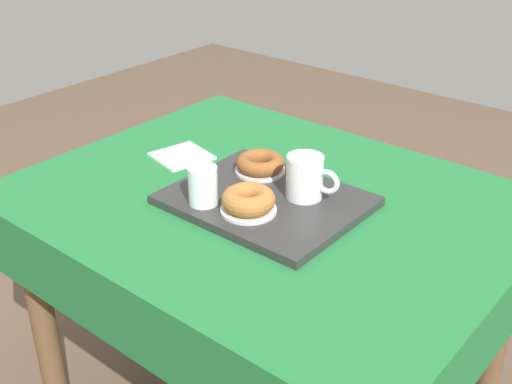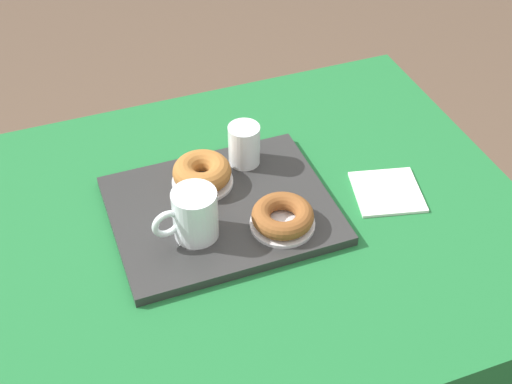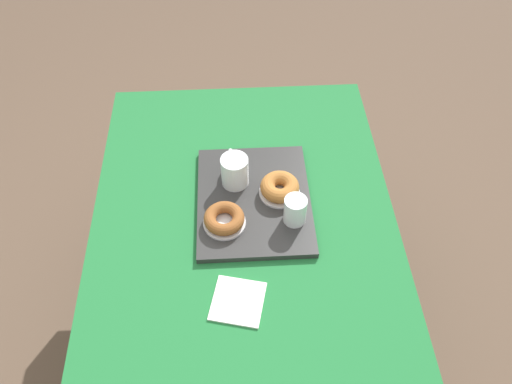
% 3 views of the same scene
% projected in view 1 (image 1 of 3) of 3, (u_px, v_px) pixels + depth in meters
% --- Properties ---
extents(dining_table, '(1.11, 0.88, 0.77)m').
position_uv_depth(dining_table, '(267.00, 243.00, 1.54)').
color(dining_table, '#1E6B33').
rests_on(dining_table, ground).
extents(serving_tray, '(0.41, 0.33, 0.02)m').
position_uv_depth(serving_tray, '(266.00, 200.00, 1.44)').
color(serving_tray, '#2D2D2D').
rests_on(serving_tray, dining_table).
extents(tea_mug_left, '(0.12, 0.08, 0.10)m').
position_uv_depth(tea_mug_left, '(305.00, 178.00, 1.42)').
color(tea_mug_left, white).
rests_on(tea_mug_left, serving_tray).
extents(water_glass_near, '(0.06, 0.06, 0.09)m').
position_uv_depth(water_glass_near, '(203.00, 187.00, 1.39)').
color(water_glass_near, white).
rests_on(water_glass_near, serving_tray).
extents(donut_plate_left, '(0.12, 0.12, 0.01)m').
position_uv_depth(donut_plate_left, '(260.00, 171.00, 1.55)').
color(donut_plate_left, silver).
rests_on(donut_plate_left, serving_tray).
extents(sugar_donut_left, '(0.11, 0.11, 0.03)m').
position_uv_depth(sugar_donut_left, '(260.00, 163.00, 1.54)').
color(sugar_donut_left, brown).
rests_on(sugar_donut_left, donut_plate_left).
extents(donut_plate_right, '(0.12, 0.12, 0.01)m').
position_uv_depth(donut_plate_right, '(249.00, 210.00, 1.38)').
color(donut_plate_right, silver).
rests_on(donut_plate_right, serving_tray).
extents(sugar_donut_right, '(0.11, 0.11, 0.04)m').
position_uv_depth(sugar_donut_right, '(248.00, 200.00, 1.37)').
color(sugar_donut_right, '#A3662D').
rests_on(sugar_donut_right, donut_plate_right).
extents(paper_napkin, '(0.16, 0.16, 0.01)m').
position_uv_depth(paper_napkin, '(182.00, 156.00, 1.67)').
color(paper_napkin, white).
rests_on(paper_napkin, dining_table).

